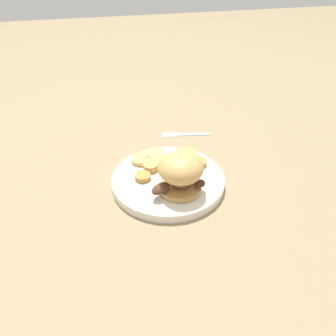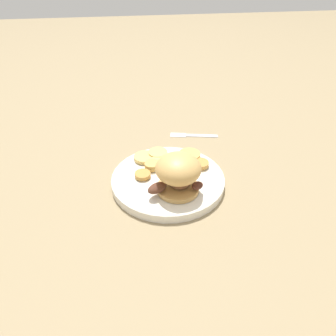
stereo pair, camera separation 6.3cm
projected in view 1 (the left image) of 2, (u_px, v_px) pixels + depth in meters
ground_plane at (168, 184)px, 0.79m from camera, size 4.00×4.00×0.00m
dinner_plate at (168, 180)px, 0.79m from camera, size 0.27×0.27×0.02m
sandwich at (180, 172)px, 0.71m from camera, size 0.13×0.10×0.09m
potato_round_0 at (181, 161)px, 0.82m from camera, size 0.04×0.04×0.01m
potato_round_1 at (198, 162)px, 0.82m from camera, size 0.04×0.04×0.01m
potato_round_2 at (143, 176)px, 0.77m from camera, size 0.04×0.04×0.01m
potato_round_3 at (150, 167)px, 0.80m from camera, size 0.04×0.04×0.02m
potato_round_4 at (159, 162)px, 0.82m from camera, size 0.05×0.05×0.01m
potato_round_5 at (142, 159)px, 0.83m from camera, size 0.05×0.05×0.01m
potato_round_6 at (154, 154)px, 0.85m from camera, size 0.05×0.05×0.01m
potato_round_7 at (186, 154)px, 0.84m from camera, size 0.06×0.06×0.01m
fork at (185, 134)px, 0.99m from camera, size 0.14×0.05×0.00m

